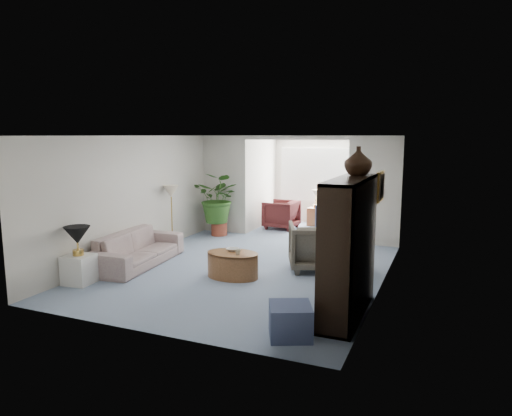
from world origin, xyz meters
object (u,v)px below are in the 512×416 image
at_px(ottoman, 290,321).
at_px(cabinet_urn, 358,161).
at_px(coffee_cup, 238,252).
at_px(side_table_dark, 355,253).
at_px(sunroom_table, 315,217).
at_px(entertainment_cabinet, 349,248).
at_px(coffee_bowl, 232,250).
at_px(sofa, 138,248).
at_px(plant_pot, 219,229).
at_px(wingback_chair, 315,246).
at_px(sunroom_chair_blue, 336,218).
at_px(end_table, 79,269).
at_px(sunroom_chair_maroon, 281,214).
at_px(floor_lamp, 171,192).
at_px(framed_picture, 381,186).
at_px(coffee_table, 233,265).
at_px(table_lamp, 77,235).

bearing_deg(ottoman, cabinet_urn, 71.43).
relative_size(coffee_cup, side_table_dark, 0.17).
bearing_deg(sunroom_table, entertainment_cabinet, -70.59).
xyz_separation_m(coffee_bowl, entertainment_cabinet, (2.29, -1.06, 0.49)).
relative_size(sofa, plant_pot, 5.57).
distance_m(coffee_cup, wingback_chair, 1.57).
xyz_separation_m(wingback_chair, ottoman, (0.53, -3.01, -0.23)).
bearing_deg(sunroom_table, coffee_bowl, -91.31).
relative_size(coffee_bowl, entertainment_cabinet, 0.11).
bearing_deg(entertainment_cabinet, sunroom_chair_blue, 104.72).
height_order(end_table, sunroom_chair_maroon, sunroom_chair_maroon).
height_order(entertainment_cabinet, sunroom_table, entertainment_cabinet).
height_order(end_table, sunroom_table, sunroom_table).
bearing_deg(plant_pot, sunroom_chair_maroon, 51.07).
height_order(sofa, side_table_dark, sofa).
bearing_deg(floor_lamp, framed_picture, -15.03).
relative_size(wingback_chair, side_table_dark, 1.59).
relative_size(floor_lamp, coffee_table, 0.38).
xyz_separation_m(table_lamp, coffee_cup, (2.40, 1.24, -0.35)).
height_order(sofa, end_table, sofa).
distance_m(coffee_cup, sunroom_chair_maroon, 4.64).
relative_size(end_table, coffee_bowl, 2.28).
xyz_separation_m(coffee_cup, cabinet_urn, (2.09, -0.36, 1.64)).
height_order(coffee_bowl, sunroom_chair_maroon, sunroom_chair_maroon).
height_order(sofa, coffee_bowl, sofa).
bearing_deg(cabinet_urn, coffee_bowl, 166.31).
height_order(coffee_table, wingback_chair, wingback_chair).
height_order(cabinet_urn, sunroom_chair_maroon, cabinet_urn).
distance_m(sofa, cabinet_urn, 4.69).
relative_size(table_lamp, wingback_chair, 0.45).
bearing_deg(entertainment_cabinet, wingback_chair, 117.11).
relative_size(sofa, cabinet_urn, 5.33).
xyz_separation_m(side_table_dark, plant_pot, (-3.75, 1.68, -0.14)).
bearing_deg(coffee_table, cabinet_urn, -11.56).
bearing_deg(wingback_chair, sunroom_table, -96.61).
bearing_deg(sunroom_chair_blue, end_table, 155.41).
relative_size(entertainment_cabinet, sunroom_table, 3.87).
bearing_deg(ottoman, table_lamp, 171.22).
height_order(end_table, coffee_bowl, coffee_bowl).
bearing_deg(floor_lamp, sunroom_chair_blue, 42.16).
distance_m(coffee_cup, plant_pot, 3.73).
xyz_separation_m(coffee_table, coffee_bowl, (-0.05, 0.10, 0.25)).
xyz_separation_m(floor_lamp, entertainment_cabinet, (4.56, -2.59, -0.28)).
distance_m(floor_lamp, sunroom_table, 4.42).
distance_m(coffee_bowl, cabinet_urn, 2.89).
height_order(floor_lamp, sunroom_chair_maroon, floor_lamp).
distance_m(cabinet_urn, sunroom_chair_maroon, 5.99).
distance_m(wingback_chair, sunroom_chair_maroon, 3.90).
height_order(table_lamp, coffee_bowl, table_lamp).
xyz_separation_m(coffee_bowl, coffee_cup, (0.20, -0.20, 0.02)).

